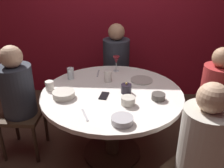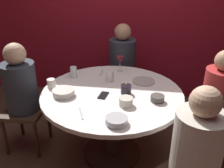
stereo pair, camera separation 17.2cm
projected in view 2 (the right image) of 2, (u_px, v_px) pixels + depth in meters
name	position (u px, v px, depth m)	size (l,w,h in m)	color
ground_plane	(112.00, 153.00, 2.65)	(8.00, 8.00, 0.00)	#4C3828
back_wall	(127.00, 7.00, 3.38)	(6.00, 0.10, 2.60)	maroon
dining_table	(112.00, 106.00, 2.40)	(1.33, 1.33, 0.74)	white
seated_diner_left	(21.00, 87.00, 2.45)	(0.40, 0.40, 1.17)	#3F2D1E
seated_diner_back	(122.00, 59.00, 3.18)	(0.40, 0.40, 1.18)	#3F2D1E
seated_diner_right	(218.00, 100.00, 2.21)	(0.40, 0.40, 1.19)	#3F2D1E
seated_diner_front_right	(197.00, 146.00, 1.65)	(0.57, 0.57, 1.17)	#3F2D1E
candle_holder	(126.00, 89.00, 2.28)	(0.10, 0.10, 0.11)	black
wine_glass	(120.00, 61.00, 2.72)	(0.08, 0.08, 0.18)	silver
dinner_plate	(144.00, 81.00, 2.52)	(0.23, 0.23, 0.01)	#B2ADA3
cell_phone	(103.00, 95.00, 2.26)	(0.07, 0.14, 0.01)	black
bowl_serving_large	(117.00, 120.00, 1.85)	(0.17, 0.17, 0.05)	#B7B7BC
bowl_salad_center	(157.00, 98.00, 2.16)	(0.12, 0.12, 0.05)	#4C4742
bowl_small_white	(64.00, 92.00, 2.25)	(0.20, 0.20, 0.06)	beige
bowl_sauce_side	(126.00, 101.00, 2.09)	(0.12, 0.12, 0.07)	beige
cup_near_candle	(51.00, 83.00, 2.39)	(0.08, 0.08, 0.09)	silver
cup_by_left_diner	(74.00, 72.00, 2.60)	(0.07, 0.07, 0.12)	silver
cup_by_right_diner	(110.00, 76.00, 2.52)	(0.08, 0.08, 0.12)	silver
fork_near_plate	(101.00, 73.00, 2.73)	(0.02, 0.18, 0.01)	#B7B7BC
knife_near_plate	(81.00, 114.00, 1.98)	(0.02, 0.18, 0.01)	#B7B7BC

